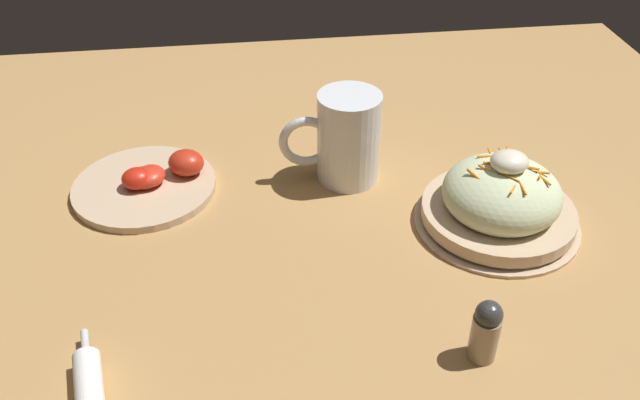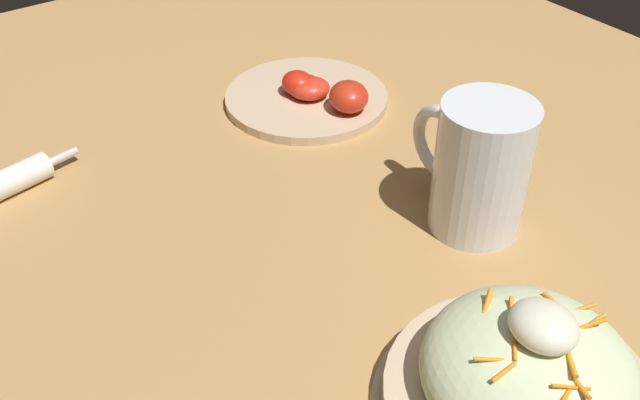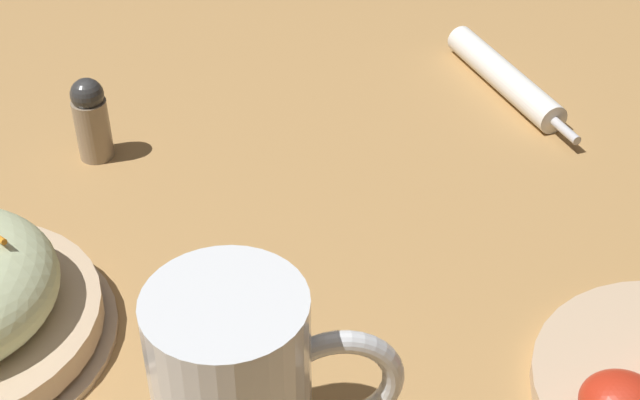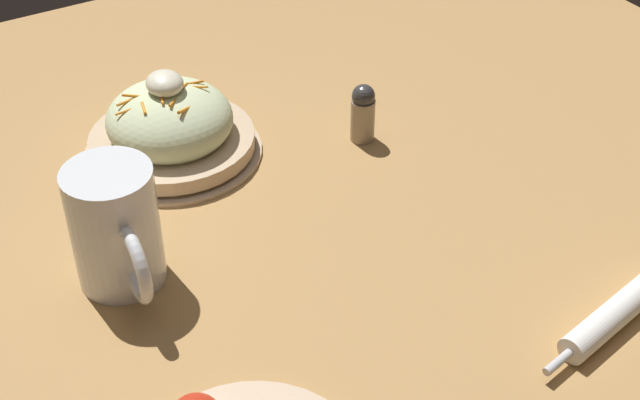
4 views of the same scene
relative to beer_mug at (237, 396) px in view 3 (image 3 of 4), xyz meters
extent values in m
plane|color=#B2844C|center=(-0.07, -0.21, -0.06)|extent=(1.43, 1.43, 0.00)
cylinder|color=white|center=(0.00, 0.00, 0.01)|extent=(0.09, 0.09, 0.13)
cylinder|color=white|center=(0.00, 0.00, 0.03)|extent=(0.08, 0.08, 0.01)
torus|color=white|center=(-0.06, 0.00, 0.00)|extent=(0.08, 0.02, 0.08)
cylinder|color=white|center=(-0.31, -0.40, -0.04)|extent=(0.06, 0.18, 0.03)
cylinder|color=silver|center=(-0.33, -0.29, -0.04)|extent=(0.02, 0.04, 0.01)
cylinder|color=gray|center=(0.09, -0.35, -0.03)|extent=(0.03, 0.03, 0.06)
sphere|color=#333333|center=(0.09, -0.35, 0.00)|extent=(0.03, 0.03, 0.03)
camera|label=1|loc=(-0.15, -0.81, 0.50)|focal=38.17mm
camera|label=2|loc=(0.36, -0.45, 0.40)|focal=40.62mm
camera|label=3|loc=(0.02, 0.35, 0.40)|focal=51.07mm
camera|label=4|loc=(-0.70, 0.19, 0.58)|focal=51.33mm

